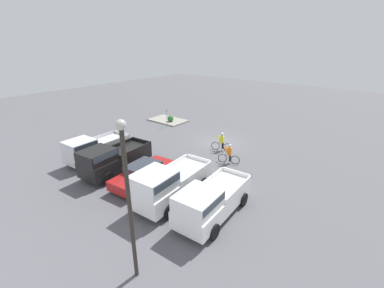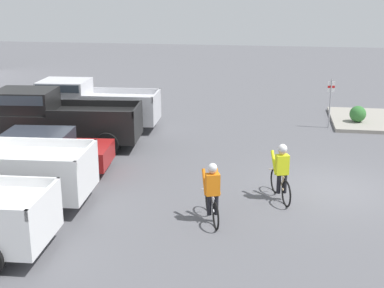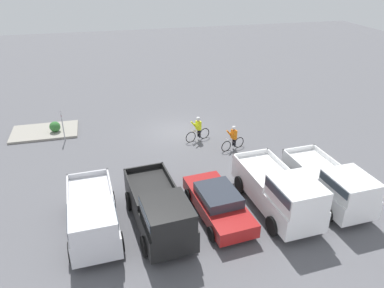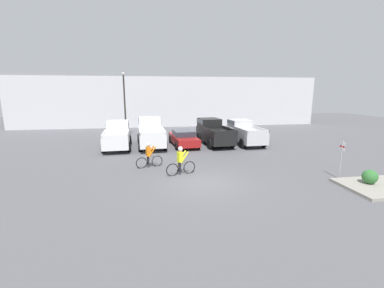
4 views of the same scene
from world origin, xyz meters
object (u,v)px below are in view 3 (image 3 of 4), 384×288
fire_lane_sign (62,123)px  pickup_truck_0 (332,183)px  sedan_0 (218,203)px  cyclist_0 (198,128)px  pickup_truck_2 (160,210)px  pickup_truck_3 (93,216)px  cyclist_1 (233,138)px  pickup_truck_1 (281,192)px  shrub (55,127)px

fire_lane_sign → pickup_truck_0: bearing=141.4°
sedan_0 → cyclist_0: bearing=-98.3°
pickup_truck_2 → pickup_truck_3: 2.84m
cyclist_0 → cyclist_1: 2.52m
sedan_0 → cyclist_1: cyclist_1 is taller
pickup_truck_2 → cyclist_1: pickup_truck_2 is taller
cyclist_0 → fire_lane_sign: bearing=-13.6°
pickup_truck_0 → sedan_0: 5.65m
pickup_truck_0 → pickup_truck_3: pickup_truck_0 is taller
pickup_truck_1 → pickup_truck_0: bearing=-176.0°
pickup_truck_2 → sedan_0: bearing=-170.3°
cyclist_1 → fire_lane_sign: 10.96m
cyclist_0 → fire_lane_sign: size_ratio=0.82×
pickup_truck_3 → pickup_truck_0: bearing=178.7°
pickup_truck_0 → cyclist_1: (2.68, -6.51, -0.31)m
pickup_truck_3 → cyclist_1: bearing=-143.7°
sedan_0 → cyclist_0: size_ratio=2.80×
pickup_truck_0 → pickup_truck_2: (8.38, 0.09, 0.05)m
cyclist_1 → shrub: size_ratio=2.32×
shrub → pickup_truck_0: bearing=139.5°
sedan_0 → pickup_truck_2: size_ratio=0.89×
pickup_truck_2 → cyclist_0: bearing=-115.1°
cyclist_0 → fire_lane_sign: fire_lane_sign is taller
cyclist_0 → fire_lane_sign: (8.47, -2.05, 0.45)m
cyclist_0 → fire_lane_sign: 8.73m
pickup_truck_0 → sedan_0: bearing=-3.9°
pickup_truck_2 → pickup_truck_3: bearing=-6.9°
cyclist_0 → pickup_truck_2: bearing=64.9°
sedan_0 → fire_lane_sign: 12.36m
pickup_truck_1 → pickup_truck_2: 5.59m
pickup_truck_0 → shrub: pickup_truck_0 is taller
pickup_truck_0 → cyclist_0: 9.41m
pickup_truck_3 → shrub: pickup_truck_3 is taller
fire_lane_sign → cyclist_0: bearing=166.4°
pickup_truck_0 → pickup_truck_3: (11.21, -0.25, -0.01)m
pickup_truck_2 → fire_lane_sign: pickup_truck_2 is taller
pickup_truck_0 → sedan_0: pickup_truck_0 is taller
pickup_truck_3 → cyclist_0: size_ratio=2.91×
sedan_0 → shrub: sedan_0 is taller
pickup_truck_0 → pickup_truck_1: (2.79, 0.19, 0.12)m
pickup_truck_2 → shrub: 12.83m
pickup_truck_1 → sedan_0: (2.83, -0.58, -0.53)m
pickup_truck_0 → fire_lane_sign: bearing=-38.6°
pickup_truck_0 → pickup_truck_1: size_ratio=0.96×
pickup_truck_2 → fire_lane_sign: (4.56, -10.42, 0.14)m
pickup_truck_2 → pickup_truck_1: bearing=178.9°
shrub → sedan_0: bearing=125.4°
pickup_truck_1 → pickup_truck_2: (5.59, -0.11, -0.08)m
pickup_truck_0 → shrub: (13.61, -11.62, -0.59)m
pickup_truck_3 → cyclist_1: pickup_truck_3 is taller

